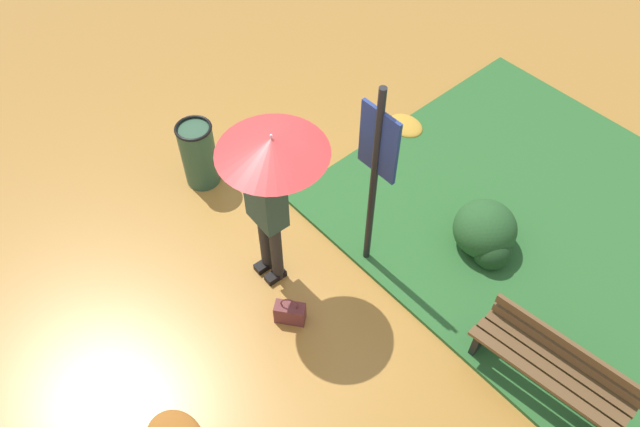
{
  "coord_description": "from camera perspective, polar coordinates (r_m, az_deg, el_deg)",
  "views": [
    {
      "loc": [
        3.05,
        -2.07,
        5.33
      ],
      "look_at": [
        0.29,
        0.36,
        0.85
      ],
      "focal_mm": 34.07,
      "sensor_mm": 36.0,
      "label": 1
    }
  ],
  "objects": [
    {
      "name": "ground_plane",
      "position": [
        6.48,
        -4.07,
        -4.92
      ],
      "size": [
        18.0,
        18.0,
        0.0
      ],
      "primitive_type": "plane",
      "color": "#B27A33"
    },
    {
      "name": "grass_verge",
      "position": [
        7.22,
        21.66,
        -1.51
      ],
      "size": [
        4.8,
        4.0,
        0.05
      ],
      "color": "#2D662D",
      "rests_on": "ground_plane"
    },
    {
      "name": "person_with_umbrella",
      "position": [
        5.2,
        -4.78,
        3.78
      ],
      "size": [
        0.96,
        0.96,
        2.04
      ],
      "color": "#2D2823",
      "rests_on": "ground_plane"
    },
    {
      "name": "info_sign_post",
      "position": [
        5.44,
        5.3,
        4.68
      ],
      "size": [
        0.44,
        0.07,
        2.3
      ],
      "color": "black",
      "rests_on": "ground_plane"
    },
    {
      "name": "handbag",
      "position": [
        6.02,
        -2.84,
        -9.28
      ],
      "size": [
        0.32,
        0.3,
        0.37
      ],
      "color": "brown",
      "rests_on": "ground_plane"
    },
    {
      "name": "park_bench",
      "position": [
        5.79,
        20.78,
        -13.56
      ],
      "size": [
        1.4,
        0.52,
        0.75
      ],
      "color": "black",
      "rests_on": "ground_plane"
    },
    {
      "name": "trash_bin",
      "position": [
        7.08,
        -11.32,
        5.5
      ],
      "size": [
        0.42,
        0.42,
        0.83
      ],
      "color": "#2D5138",
      "rests_on": "ground_plane"
    },
    {
      "name": "shrub_cluster",
      "position": [
        6.61,
        15.33,
        -1.8
      ],
      "size": [
        0.73,
        0.66,
        0.6
      ],
      "color": "#285628",
      "rests_on": "ground_plane"
    },
    {
      "name": "leaf_pile_by_bench",
      "position": [
        7.91,
        8.01,
        8.16
      ],
      "size": [
        0.48,
        0.39,
        0.11
      ],
      "color": "gold",
      "rests_on": "ground_plane"
    }
  ]
}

